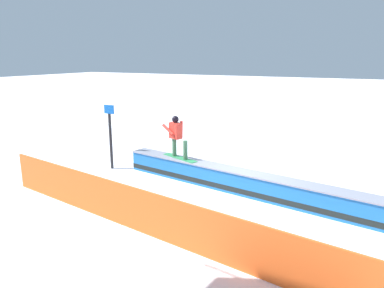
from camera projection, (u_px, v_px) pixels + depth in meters
The scene contains 5 objects.
ground_plane at pixel (236, 192), 10.66m from camera, with size 120.00×120.00×0.00m, color white.
grind_box at pixel (237, 182), 10.59m from camera, with size 7.97×1.86×0.68m.
snowboarder at pixel (177, 135), 11.66m from camera, with size 1.44×0.75×1.36m.
safety_fence at pixel (178, 224), 7.50m from camera, with size 12.13×0.06×1.03m, color #F55C20.
trail_marker at pixel (110, 135), 12.60m from camera, with size 0.40×0.10×2.27m.
Camera 1 is at (-3.42, 9.51, 3.91)m, focal length 33.78 mm.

